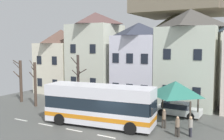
# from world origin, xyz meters

# --- Properties ---
(ground_plane) EXTENTS (40.00, 60.00, 0.07)m
(ground_plane) POSITION_xyz_m (0.00, -0.00, -0.03)
(ground_plane) COLOR #4F514E
(townhouse_00) EXTENTS (5.41, 6.17, 9.02)m
(townhouse_00) POSITION_xyz_m (-14.99, 12.05, 4.51)
(townhouse_00) COLOR silver
(townhouse_00) RESTS_ON ground_plane
(townhouse_01) EXTENTS (5.86, 5.90, 11.09)m
(townhouse_01) POSITION_xyz_m (-9.09, 11.92, 5.54)
(townhouse_01) COLOR beige
(townhouse_01) RESTS_ON ground_plane
(townhouse_02) EXTENTS (5.30, 5.09, 9.46)m
(townhouse_02) POSITION_xyz_m (-2.73, 11.51, 4.73)
(townhouse_02) COLOR silver
(townhouse_02) RESTS_ON ground_plane
(townhouse_03) EXTENTS (6.15, 6.95, 10.80)m
(townhouse_03) POSITION_xyz_m (3.06, 12.44, 5.40)
(townhouse_03) COLOR beige
(townhouse_03) RESTS_ON ground_plane
(hilltop_castle) EXTENTS (37.12, 37.12, 21.34)m
(hilltop_castle) POSITION_xyz_m (-2.43, 30.32, 7.35)
(hilltop_castle) COLOR #615F46
(hilltop_castle) RESTS_ON ground_plane
(transit_bus) EXTENTS (9.59, 3.59, 3.43)m
(transit_bus) POSITION_xyz_m (-1.85, 1.01, 1.73)
(transit_bus) COLOR white
(transit_bus) RESTS_ON ground_plane
(bus_shelter) EXTENTS (3.60, 3.60, 3.70)m
(bus_shelter) POSITION_xyz_m (3.57, 4.85, 3.03)
(bus_shelter) COLOR #473D33
(bus_shelter) RESTS_ON ground_plane
(parked_car_00) EXTENTS (4.36, 2.43, 1.45)m
(parked_car_00) POSITION_xyz_m (-9.58, 6.33, 0.70)
(parked_car_00) COLOR maroon
(parked_car_00) RESTS_ON ground_plane
(parked_car_02) EXTENTS (4.30, 2.04, 1.26)m
(parked_car_02) POSITION_xyz_m (3.19, 7.32, 0.62)
(parked_car_02) COLOR silver
(parked_car_02) RESTS_ON ground_plane
(pedestrian_00) EXTENTS (0.32, 0.32, 1.55)m
(pedestrian_00) POSITION_xyz_m (5.53, 1.93, 0.85)
(pedestrian_00) COLOR #2D2D38
(pedestrian_00) RESTS_ON ground_plane
(pedestrian_01) EXTENTS (0.38, 0.31, 1.56)m
(pedestrian_01) POSITION_xyz_m (4.69, 1.41, 0.81)
(pedestrian_01) COLOR #38332D
(pedestrian_01) RESTS_ON ground_plane
(pedestrian_02) EXTENTS (0.36, 0.30, 1.61)m
(pedestrian_02) POSITION_xyz_m (3.20, 2.88, 0.84)
(pedestrian_02) COLOR #38332D
(pedestrian_02) RESTS_ON ground_plane
(public_bench) EXTENTS (1.68, 0.48, 0.87)m
(public_bench) POSITION_xyz_m (3.01, 7.10, 0.47)
(public_bench) COLOR brown
(public_bench) RESTS_ON ground_plane
(bare_tree_00) EXTENTS (0.61, 1.31, 5.17)m
(bare_tree_00) POSITION_xyz_m (-11.67, 3.47, 2.54)
(bare_tree_00) COLOR #47382D
(bare_tree_00) RESTS_ON ground_plane
(bare_tree_01) EXTENTS (0.94, 1.27, 5.08)m
(bare_tree_01) POSITION_xyz_m (-14.94, 4.39, 2.57)
(bare_tree_01) COLOR #47382D
(bare_tree_01) RESTS_ON ground_plane
(bare_tree_02) EXTENTS (1.89, 1.87, 5.84)m
(bare_tree_02) POSITION_xyz_m (-6.05, 3.79, 3.04)
(bare_tree_02) COLOR #382D28
(bare_tree_02) RESTS_ON ground_plane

